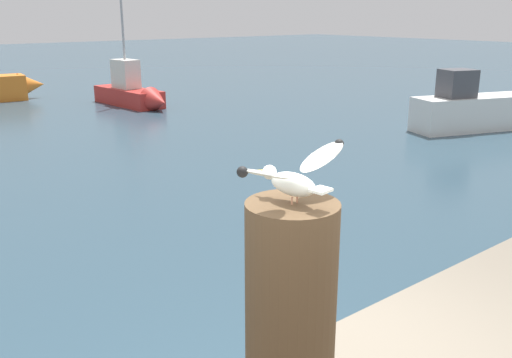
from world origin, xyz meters
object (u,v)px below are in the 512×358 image
object	(u,v)px
boat_white	(481,109)
seagull	(293,175)
mooring_post	(290,316)
boat_red	(134,93)

from	to	relation	value
boat_white	seagull	bearing A→B (deg)	-153.78
mooring_post	seagull	size ratio (longest dim) A/B	1.61
boat_white	boat_red	xyz separation A→B (m)	(-5.58, 9.63, -0.09)
boat_white	boat_red	distance (m)	11.13
mooring_post	boat_white	distance (m)	14.40
seagull	boat_white	xyz separation A→B (m)	(12.87, 6.34, -1.89)
boat_white	mooring_post	bearing A→B (deg)	-153.76
mooring_post	boat_white	size ratio (longest dim) A/B	0.26
boat_red	boat_white	bearing A→B (deg)	-59.91
mooring_post	seagull	bearing A→B (deg)	98.69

